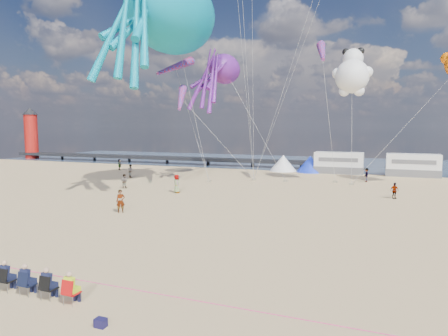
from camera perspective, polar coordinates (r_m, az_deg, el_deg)
ground at (r=22.57m, az=-10.54°, el=-11.26°), size 120.00×120.00×0.00m
water at (r=74.41m, az=12.57°, el=0.74°), size 120.00×120.00×0.00m
pier at (r=73.94m, az=-10.83°, el=1.50°), size 60.00×3.00×0.50m
lighthouse at (r=91.86m, az=-25.83°, el=4.06°), size 2.60×2.60×9.00m
motorhome_0 at (r=58.70m, az=16.08°, el=0.72°), size 6.60×2.50×3.00m
motorhome_1 at (r=58.57m, az=25.36°, el=0.37°), size 6.60×2.50×3.00m
tent_white at (r=60.02m, az=8.45°, el=0.71°), size 4.00×4.00×2.40m
tent_blue at (r=59.24m, az=12.22°, el=0.58°), size 4.00×4.00×2.40m
spectator_row at (r=18.10m, az=-26.21°, el=-14.03°), size 6.10×0.90×1.30m
cooler_navy at (r=14.81m, az=-17.21°, el=-20.37°), size 0.38×0.28×0.30m
rope_line at (r=18.77m, az=-18.96°, el=-15.06°), size 34.00×0.03×0.03m
standing_person at (r=31.90m, az=-14.56°, el=-4.60°), size 0.78×0.74×1.79m
beachgoer_0 at (r=40.19m, az=-6.77°, el=-2.25°), size 0.77×0.80×1.84m
beachgoer_1 at (r=53.19m, az=-13.21°, el=-0.42°), size 0.99×0.86×1.71m
beachgoer_2 at (r=50.64m, az=19.62°, el=-0.92°), size 0.84×0.97×1.73m
beachgoer_3 at (r=39.99m, az=23.16°, el=-2.99°), size 1.11×0.97×1.49m
beachgoer_4 at (r=62.91m, az=-14.69°, el=0.49°), size 0.97×0.98×1.66m
beachgoer_7 at (r=44.26m, az=-14.07°, el=-1.84°), size 0.80×0.57×1.52m
sandbag_a at (r=47.72m, az=-2.17°, el=-1.89°), size 0.50×0.35×0.22m
sandbag_b at (r=48.51m, az=8.80°, el=-1.83°), size 0.50×0.35×0.22m
sandbag_c at (r=47.52m, az=17.76°, el=-2.21°), size 0.50×0.35×0.22m
sandbag_d at (r=48.97m, az=15.59°, el=-1.91°), size 0.50×0.35×0.22m
sandbag_e at (r=49.17m, az=4.28°, el=-1.67°), size 0.50×0.35×0.22m
kite_octopus_teal at (r=43.85m, az=-7.48°, el=21.09°), size 6.57×13.27×14.69m
kite_octopus_purple at (r=50.84m, az=0.08°, el=13.94°), size 6.92×9.37×9.84m
kite_panda at (r=47.03m, az=17.82°, el=12.36°), size 5.70×5.55×6.29m
windsock_left at (r=49.95m, az=-6.99°, el=14.13°), size 2.48×6.64×6.56m
windsock_mid at (r=45.82m, az=13.81°, el=15.79°), size 2.10×5.91×5.82m
windsock_right at (r=43.19m, az=-6.13°, el=9.88°), size 2.87×5.21×5.28m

